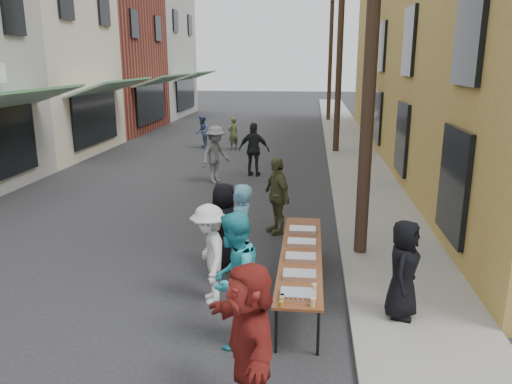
% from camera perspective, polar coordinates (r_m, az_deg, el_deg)
% --- Properties ---
extents(ground, '(120.00, 120.00, 0.00)m').
position_cam_1_polar(ground, '(8.61, -16.90, -13.25)').
color(ground, '#28282B').
rests_on(ground, ground).
extents(sidewalk, '(2.20, 60.00, 0.10)m').
position_cam_1_polar(sidewalk, '(22.34, 10.88, 4.49)').
color(sidewalk, gray).
rests_on(sidewalk, ground).
extents(storefront_row, '(8.00, 37.00, 9.00)m').
position_cam_1_polar(storefront_row, '(25.58, -25.54, 13.81)').
color(storefront_row, maroon).
rests_on(storefront_row, ground).
extents(utility_pole_near, '(0.26, 0.26, 9.00)m').
position_cam_1_polar(utility_pole_near, '(10.00, 13.17, 17.56)').
color(utility_pole_near, '#2D2116').
rests_on(utility_pole_near, ground).
extents(utility_pole_mid, '(0.26, 0.26, 9.00)m').
position_cam_1_polar(utility_pole_mid, '(21.96, 9.57, 16.05)').
color(utility_pole_mid, '#2D2116').
rests_on(utility_pole_mid, ground).
extents(utility_pole_far, '(0.26, 0.26, 9.00)m').
position_cam_1_polar(utility_pole_far, '(33.95, 8.52, 15.59)').
color(utility_pole_far, '#2D2116').
rests_on(utility_pole_far, ground).
extents(serving_table, '(0.70, 4.00, 0.75)m').
position_cam_1_polar(serving_table, '(8.67, 5.17, -7.22)').
color(serving_table, maroon).
rests_on(serving_table, ground).
extents(catering_tray_sausage, '(0.50, 0.33, 0.08)m').
position_cam_1_polar(catering_tray_sausage, '(7.13, 4.85, -11.60)').
color(catering_tray_sausage, maroon).
rests_on(catering_tray_sausage, serving_table).
extents(catering_tray_foil_b, '(0.50, 0.33, 0.08)m').
position_cam_1_polar(catering_tray_foil_b, '(7.72, 5.00, -9.46)').
color(catering_tray_foil_b, '#B2B2B7').
rests_on(catering_tray_foil_b, serving_table).
extents(catering_tray_buns, '(0.50, 0.33, 0.08)m').
position_cam_1_polar(catering_tray_buns, '(8.36, 5.13, -7.50)').
color(catering_tray_buns, tan).
rests_on(catering_tray_buns, serving_table).
extents(catering_tray_foil_d, '(0.50, 0.33, 0.08)m').
position_cam_1_polar(catering_tray_foil_d, '(9.02, 5.24, -5.81)').
color(catering_tray_foil_d, '#B2B2B7').
rests_on(catering_tray_foil_d, serving_table).
extents(catering_tray_buns_end, '(0.50, 0.33, 0.08)m').
position_cam_1_polar(catering_tray_buns_end, '(9.67, 5.34, -4.36)').
color(catering_tray_buns_end, tan).
rests_on(catering_tray_buns_end, serving_table).
extents(condiment_jar_a, '(0.07, 0.07, 0.08)m').
position_cam_1_polar(condiment_jar_a, '(6.87, 2.90, -12.65)').
color(condiment_jar_a, '#A57F26').
rests_on(condiment_jar_a, serving_table).
extents(condiment_jar_b, '(0.07, 0.07, 0.08)m').
position_cam_1_polar(condiment_jar_b, '(6.96, 2.95, -12.27)').
color(condiment_jar_b, '#A57F26').
rests_on(condiment_jar_b, serving_table).
extents(condiment_jar_c, '(0.07, 0.07, 0.08)m').
position_cam_1_polar(condiment_jar_c, '(7.05, 3.00, -11.90)').
color(condiment_jar_c, '#A57F26').
rests_on(condiment_jar_c, serving_table).
extents(cup_stack, '(0.08, 0.08, 0.12)m').
position_cam_1_polar(cup_stack, '(6.90, 6.49, -12.42)').
color(cup_stack, tan).
rests_on(cup_stack, serving_table).
extents(guest_front_a, '(0.77, 0.96, 1.70)m').
position_cam_1_polar(guest_front_a, '(9.70, -3.61, -3.89)').
color(guest_front_a, black).
rests_on(guest_front_a, ground).
extents(guest_front_b, '(0.62, 0.78, 1.88)m').
position_cam_1_polar(guest_front_b, '(8.91, -1.87, -4.98)').
color(guest_front_b, teal).
rests_on(guest_front_b, ground).
extents(guest_front_c, '(0.98, 1.13, 1.97)m').
position_cam_1_polar(guest_front_c, '(7.10, -2.56, -9.95)').
color(guest_front_c, '#2BA6B3').
rests_on(guest_front_c, ground).
extents(guest_front_d, '(0.94, 1.23, 1.69)m').
position_cam_1_polar(guest_front_d, '(8.38, -5.31, -7.04)').
color(guest_front_d, white).
rests_on(guest_front_d, ground).
extents(guest_front_e, '(0.93, 1.13, 1.81)m').
position_cam_1_polar(guest_front_e, '(11.63, 2.40, -0.41)').
color(guest_front_e, brown).
rests_on(guest_front_e, ground).
extents(guest_queue_back, '(1.23, 1.79, 1.86)m').
position_cam_1_polar(guest_queue_back, '(5.81, -0.79, -16.63)').
color(guest_queue_back, maroon).
rests_on(guest_queue_back, ground).
extents(server, '(0.73, 0.89, 1.56)m').
position_cam_1_polar(server, '(8.00, 16.50, -8.46)').
color(server, black).
rests_on(server, sidewalk).
extents(passerby_left, '(1.23, 1.41, 1.89)m').
position_cam_1_polar(passerby_left, '(16.59, -4.65, 4.31)').
color(passerby_left, slate).
rests_on(passerby_left, ground).
extents(passerby_mid, '(1.17, 0.65, 1.88)m').
position_cam_1_polar(passerby_mid, '(17.46, -0.22, 4.87)').
color(passerby_mid, black).
rests_on(passerby_mid, ground).
extents(passerby_right, '(0.62, 0.65, 1.49)m').
position_cam_1_polar(passerby_right, '(22.78, -2.62, 6.71)').
color(passerby_right, '#515B34').
rests_on(passerby_right, ground).
extents(passerby_far, '(0.71, 0.84, 1.51)m').
position_cam_1_polar(passerby_far, '(23.27, -6.16, 6.84)').
color(passerby_far, '#465D88').
rests_on(passerby_far, ground).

